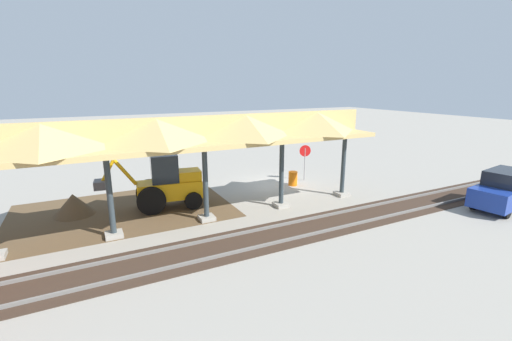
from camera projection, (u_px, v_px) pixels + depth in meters
name	position (u px, v px, depth m)	size (l,w,h in m)	color
ground_plane	(274.00, 185.00, 21.86)	(120.00, 120.00, 0.00)	gray
dirt_work_zone	(124.00, 211.00, 17.34)	(10.45, 7.00, 0.01)	brown
platform_canopy	(204.00, 132.00, 15.15)	(17.53, 3.20, 4.90)	#9E998E
rail_tracks	(345.00, 220.00, 16.13)	(60.00, 2.58, 0.15)	slate
stop_sign	(305.00, 155.00, 22.53)	(0.73, 0.26, 2.38)	gray
backhoe	(166.00, 184.00, 17.49)	(5.18, 2.04, 2.82)	orange
dirt_mound	(75.00, 215.00, 16.84)	(3.80, 3.80, 2.12)	brown
distant_parked_car	(504.00, 190.00, 17.54)	(4.42, 2.37, 1.98)	navy
traffic_barrel	(293.00, 178.00, 21.66)	(0.56, 0.56, 0.90)	orange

